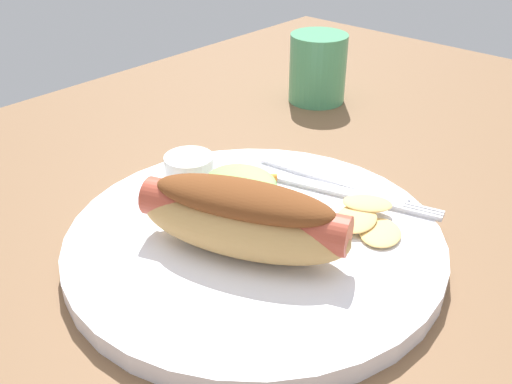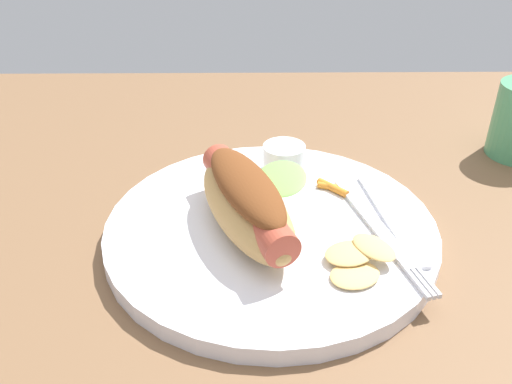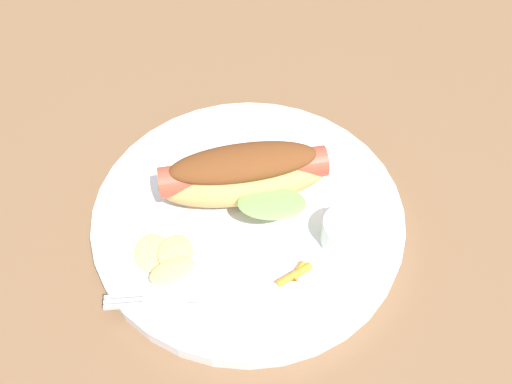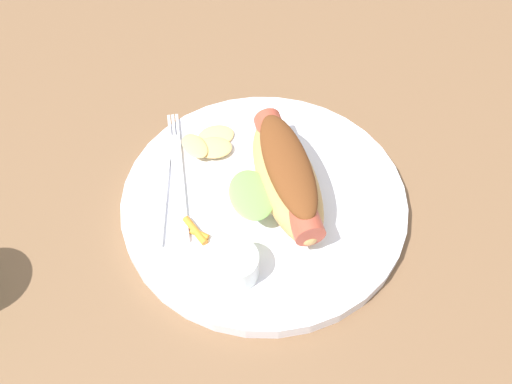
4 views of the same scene
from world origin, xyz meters
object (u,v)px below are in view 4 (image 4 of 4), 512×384
Objects in this scene: hot_dog at (286,174)px; sauce_ramekin at (235,265)px; chips_pile at (209,143)px; plate at (264,200)px; fork at (178,176)px; knife at (161,188)px; carrot_garnish at (197,232)px.

hot_dog reaches higher than sauce_ramekin.
chips_pile is (8.69, -5.17, -2.20)cm from hot_dog.
plate is at bearing 138.20° from chips_pile.
fork is 1.19× the size of knife.
fork reaches higher than plate.
carrot_garnish is (-0.67, 11.21, -0.28)cm from chips_pile.
sauce_ramekin reaches higher than plate.
plate is 6.83× the size of sauce_ramekin.
sauce_ramekin reaches higher than carrot_garnish.
chips_pile is (5.02, -14.97, -0.81)cm from sauce_ramekin.
carrot_garnish is (5.95, 5.29, 1.14)cm from plate.
knife is (12.64, 1.14, -2.64)cm from hot_dog.
chips_pile is 2.34× the size of carrot_garnish.
carrot_garnish is (8.02, 6.03, -2.48)cm from hot_dog.
hot_dog reaches higher than fork.
knife is at bearing 2.13° from plate.
knife is at bearing 124.97° from fork.
carrot_garnish reaches higher than knife.
hot_dog is (-2.07, -0.74, 3.62)cm from plate.
fork is at bearing -47.84° from knife.
carrot_garnish reaches higher than fork.
knife is (1.40, 1.70, -0.02)cm from fork.
hot_dog is 10.55cm from sauce_ramekin.
knife reaches higher than plate.
carrot_garnish is (4.35, -3.76, -1.09)cm from sauce_ramekin.
plate is 8.04cm from carrot_garnish.
hot_dog is 10.35cm from chips_pile.
plate is at bearing -100.06° from sauce_ramekin.
sauce_ramekin is at bearing -159.36° from fork.
plate is 1.72× the size of hot_dog.
chips_pile is 11.23cm from carrot_garnish.
fork is (9.17, -1.30, 1.00)cm from plate.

